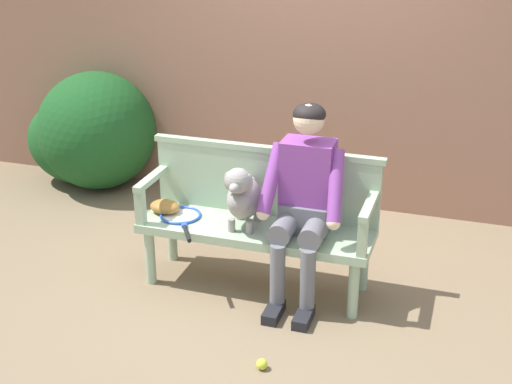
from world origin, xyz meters
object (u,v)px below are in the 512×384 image
object	(u,v)px
garden_bench	(256,234)
person_seated	(304,196)
tennis_racket	(181,217)
tennis_ball	(262,364)
baseball_glove	(165,207)
dog_on_bench	(243,196)

from	to	relation	value
garden_bench	person_seated	bearing A→B (deg)	-1.99
tennis_racket	person_seated	bearing A→B (deg)	1.93
tennis_racket	tennis_ball	distance (m)	1.28
garden_bench	tennis_racket	world-z (taller)	tennis_racket
tennis_racket	baseball_glove	xyz separation A→B (m)	(-0.14, 0.05, 0.04)
person_seated	tennis_racket	bearing A→B (deg)	-178.07
garden_bench	tennis_racket	xyz separation A→B (m)	(-0.53, -0.04, 0.07)
garden_bench	baseball_glove	bearing A→B (deg)	179.16
dog_on_bench	person_seated	bearing A→B (deg)	7.05
dog_on_bench	baseball_glove	world-z (taller)	dog_on_bench
baseball_glove	tennis_ball	size ratio (longest dim) A/B	3.33
baseball_glove	tennis_ball	xyz separation A→B (m)	(1.00, -0.90, -0.47)
dog_on_bench	tennis_racket	xyz separation A→B (m)	(-0.46, 0.02, -0.23)
dog_on_bench	tennis_racket	bearing A→B (deg)	177.40
garden_bench	baseball_glove	distance (m)	0.69
baseball_glove	dog_on_bench	bearing A→B (deg)	1.00
person_seated	tennis_racket	xyz separation A→B (m)	(-0.86, -0.03, -0.26)
garden_bench	baseball_glove	xyz separation A→B (m)	(-0.68, 0.01, 0.11)
garden_bench	person_seated	xyz separation A→B (m)	(0.33, -0.01, 0.33)
tennis_racket	baseball_glove	distance (m)	0.16
dog_on_bench	tennis_ball	xyz separation A→B (m)	(0.40, -0.83, -0.67)
baseball_glove	tennis_ball	bearing A→B (deg)	-34.16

